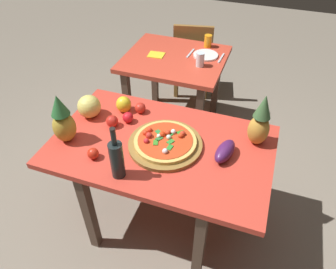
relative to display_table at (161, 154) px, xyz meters
name	(u,v)px	position (x,y,z in m)	size (l,w,h in m)	color
ground_plane	(163,216)	(0.00, 0.00, -0.67)	(10.00, 10.00, 0.00)	gray
display_table	(161,154)	(0.00, 0.00, 0.00)	(1.35, 0.83, 0.76)	brown
background_table	(175,69)	(-0.28, 1.10, -0.03)	(0.88, 0.77, 0.76)	brown
dining_chair	(193,55)	(-0.28, 1.72, -0.19)	(0.48, 0.48, 0.85)	olive
pizza_board	(165,144)	(0.03, -0.01, 0.10)	(0.45, 0.45, 0.03)	olive
pizza	(165,141)	(0.03, -0.01, 0.13)	(0.38, 0.38, 0.06)	#E2B557
wine_bottle	(117,159)	(-0.13, -0.31, 0.21)	(0.08, 0.08, 0.33)	black
pineapple_left	(260,123)	(0.54, 0.21, 0.25)	(0.13, 0.13, 0.35)	gold
pineapple_right	(63,121)	(-0.56, -0.16, 0.24)	(0.14, 0.14, 0.33)	#B39431
melon	(89,106)	(-0.55, 0.11, 0.17)	(0.15, 0.15, 0.15)	#DDCF64
bell_pepper	(124,104)	(-0.36, 0.24, 0.14)	(0.10, 0.10, 0.11)	yellow
eggplant	(225,151)	(0.39, 0.02, 0.14)	(0.20, 0.09, 0.09)	#4A1C52
tomato_near_board	(112,121)	(-0.36, 0.06, 0.13)	(0.08, 0.08, 0.08)	red
tomato_beside_pepper	(128,117)	(-0.28, 0.13, 0.13)	(0.07, 0.07, 0.07)	red
tomato_by_bottle	(140,108)	(-0.25, 0.25, 0.13)	(0.07, 0.07, 0.07)	red
tomato_at_corner	(93,154)	(-0.33, -0.24, 0.13)	(0.07, 0.07, 0.07)	red
drinking_glass_juice	(208,41)	(-0.06, 1.40, 0.15)	(0.07, 0.07, 0.11)	orange
drinking_glass_water	(200,59)	(-0.03, 1.02, 0.15)	(0.07, 0.07, 0.12)	silver
dinner_plate	(206,55)	(-0.03, 1.21, 0.10)	(0.22, 0.22, 0.02)	white
fork_utensil	(190,53)	(-0.17, 1.21, 0.10)	(0.02, 0.18, 0.01)	silver
knife_utensil	(221,58)	(0.11, 1.21, 0.10)	(0.02, 0.18, 0.01)	silver
napkin_folded	(156,55)	(-0.45, 1.08, 0.09)	(0.14, 0.12, 0.01)	yellow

